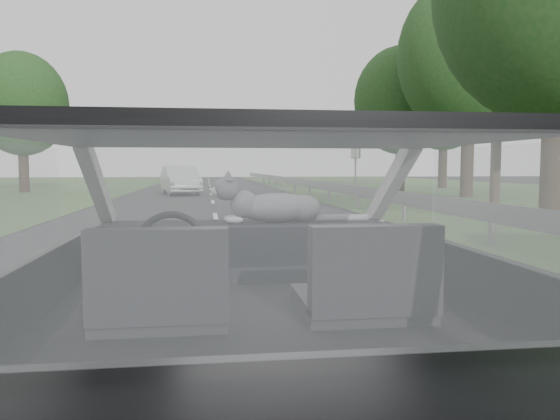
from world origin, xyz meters
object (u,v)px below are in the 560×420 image
object	(u,v)px
cat	(277,206)
other_car	(180,180)
subject_car	(259,299)
highway_sign	(355,170)
utility_pole	(499,61)

from	to	relation	value
cat	other_car	xyz separation A→B (m)	(-1.61, 23.26, -0.41)
subject_car	highway_sign	world-z (taller)	highway_sign
other_car	utility_pole	bearing A→B (deg)	-68.13
cat	other_car	world-z (taller)	other_car
subject_car	cat	xyz separation A→B (m)	(0.16, 0.63, 0.37)
other_car	utility_pole	size ratio (longest dim) A/B	0.52
highway_sign	subject_car	bearing A→B (deg)	-119.75
other_car	utility_pole	world-z (taller)	utility_pole
cat	other_car	size ratio (longest dim) A/B	0.15
cat	highway_sign	bearing A→B (deg)	68.00
subject_car	other_car	xyz separation A→B (m)	(-1.45, 23.89, -0.04)
utility_pole	cat	bearing A→B (deg)	-124.50
cat	highway_sign	distance (m)	24.07
highway_sign	utility_pole	xyz separation A→B (m)	(0.03, -13.03, 2.82)
subject_car	highway_sign	bearing A→B (deg)	73.48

